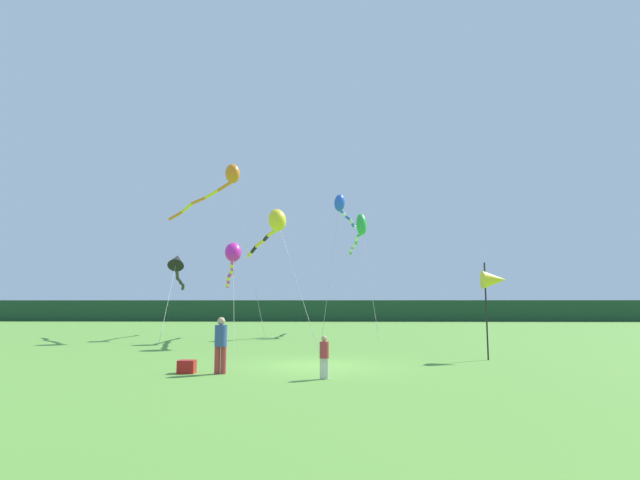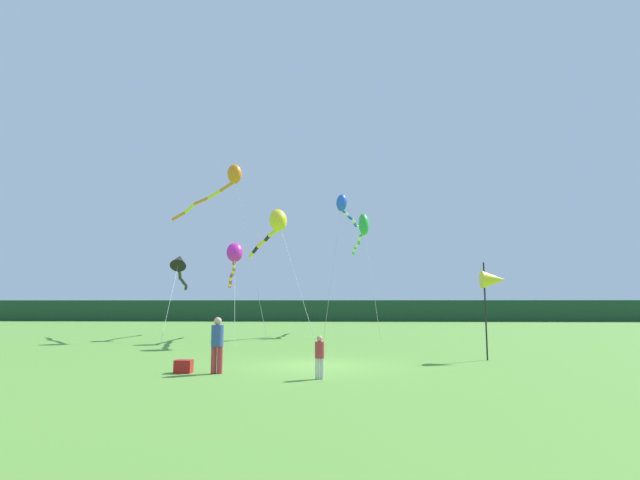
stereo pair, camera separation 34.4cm
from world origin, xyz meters
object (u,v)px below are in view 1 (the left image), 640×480
at_px(kite_magenta, 233,257).
at_px(kite_yellow, 274,224).
at_px(person_child, 324,355).
at_px(cooler_box, 187,367).
at_px(kite_orange, 225,180).
at_px(kite_black, 177,264).
at_px(kite_blue, 341,206).
at_px(banner_flag_pole, 494,281).
at_px(kite_green, 360,228).
at_px(person_adult, 221,342).

relative_size(kite_magenta, kite_yellow, 1.08).
bearing_deg(person_child, cooler_box, 165.43).
relative_size(cooler_box, kite_orange, 0.05).
relative_size(person_child, kite_black, 0.12).
bearing_deg(kite_magenta, kite_blue, 35.53).
distance_m(banner_flag_pole, kite_black, 19.89).
bearing_deg(kite_yellow, banner_flag_pole, -37.29).
xyz_separation_m(banner_flag_pole, kite_magenta, (-12.04, 9.36, 1.84)).
distance_m(kite_blue, kite_yellow, 8.09).
bearing_deg(kite_black, kite_green, 17.66).
distance_m(person_child, cooler_box, 4.40).
bearing_deg(banner_flag_pole, kite_magenta, 142.14).
bearing_deg(kite_blue, kite_green, 47.76).
xyz_separation_m(cooler_box, kite_green, (6.40, 19.35, 7.24)).
height_order(person_child, kite_orange, kite_orange).
xyz_separation_m(person_adult, cooler_box, (-1.05, 0.12, -0.75)).
bearing_deg(kite_yellow, kite_black, 145.47).
height_order(person_adult, banner_flag_pole, banner_flag_pole).
relative_size(person_adult, kite_blue, 0.18).
height_order(kite_green, kite_black, kite_green).
bearing_deg(banner_flag_pole, kite_black, 143.84).
height_order(kite_magenta, kite_black, kite_magenta).
bearing_deg(kite_green, kite_blue, -132.24).
relative_size(cooler_box, kite_black, 0.05).
height_order(banner_flag_pole, kite_orange, kite_orange).
height_order(cooler_box, kite_magenta, kite_magenta).
relative_size(person_child, cooler_box, 2.35).
relative_size(kite_orange, kite_black, 1.13).
relative_size(person_child, kite_magenta, 0.14).
relative_size(kite_magenta, kite_green, 1.01).
bearing_deg(cooler_box, kite_blue, 74.25).
distance_m(person_adult, kite_orange, 18.86).
height_order(person_adult, kite_black, kite_black).
bearing_deg(cooler_box, kite_orange, 98.89).
height_order(cooler_box, banner_flag_pole, banner_flag_pole).
bearing_deg(banner_flag_pole, kite_green, 105.50).
xyz_separation_m(kite_green, kite_black, (-11.73, -3.73, -2.86)).
distance_m(kite_blue, kite_black, 11.36).
xyz_separation_m(kite_blue, kite_magenta, (-6.40, -4.57, -3.86)).
bearing_deg(kite_black, kite_orange, 7.63).
height_order(person_adult, kite_blue, kite_blue).
xyz_separation_m(kite_magenta, kite_green, (7.76, 6.07, 2.61)).
distance_m(banner_flag_pole, kite_blue, 16.07).
bearing_deg(kite_orange, person_child, -68.50).
distance_m(person_adult, banner_flag_pole, 10.63).
relative_size(person_adult, kite_yellow, 0.20).
distance_m(banner_flag_pole, kite_green, 16.62).
height_order(banner_flag_pole, kite_yellow, kite_yellow).
height_order(person_child, kite_black, kite_black).
relative_size(person_adult, banner_flag_pole, 0.46).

